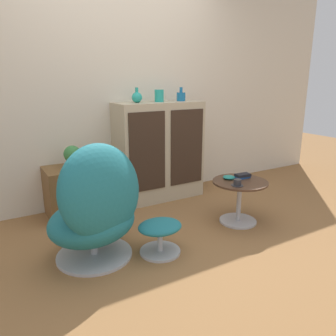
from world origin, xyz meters
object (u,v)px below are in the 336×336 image
object	(u,v)px
coffee_table	(239,196)
vase_inner_right	(181,96)
potted_plant	(72,155)
book_stack	(243,176)
egg_chair	(97,208)
teacup	(237,183)
vase_inner_left	(159,96)
vase_leftmost	(137,97)
bowl	(229,177)
tv_console	(77,191)
sideboard	(159,151)
ottoman	(160,231)

from	to	relation	value
coffee_table	vase_inner_right	distance (m)	1.36
potted_plant	book_stack	xyz separation A→B (m)	(1.41, -0.94, -0.19)
egg_chair	teacup	xyz separation A→B (m)	(1.30, -0.12, 0.02)
vase_inner_left	vase_leftmost	bearing A→B (deg)	180.00
bowl	vase_leftmost	bearing A→B (deg)	120.97
vase_inner_right	book_stack	bearing A→B (deg)	-82.81
vase_inner_right	book_stack	xyz separation A→B (m)	(0.12, -0.95, -0.73)
tv_console	teacup	world-z (taller)	tv_console
egg_chair	tv_console	bearing A→B (deg)	83.96
sideboard	coffee_table	size ratio (longest dim) A/B	2.12
sideboard	tv_console	distance (m)	1.03
sideboard	book_stack	world-z (taller)	sideboard
egg_chair	vase_inner_left	distance (m)	1.66
vase_leftmost	potted_plant	size ratio (longest dim) A/B	0.73
coffee_table	vase_inner_left	distance (m)	1.41
ottoman	potted_plant	bearing A→B (deg)	108.09
egg_chair	ottoman	size ratio (longest dim) A/B	2.63
tv_console	teacup	bearing A→B (deg)	-42.48
vase_inner_right	vase_leftmost	bearing A→B (deg)	180.00
vase_inner_left	book_stack	distance (m)	1.28
potted_plant	vase_leftmost	bearing A→B (deg)	0.88
vase_inner_left	vase_inner_right	size ratio (longest dim) A/B	0.86
coffee_table	vase_inner_left	size ratio (longest dim) A/B	3.94
coffee_table	potted_plant	bearing A→B (deg)	142.78
book_stack	vase_inner_right	bearing A→B (deg)	97.19
sideboard	teacup	bearing A→B (deg)	-79.06
vase_leftmost	vase_inner_left	xyz separation A→B (m)	(0.27, 0.00, 0.01)
egg_chair	bowl	distance (m)	1.37
book_stack	vase_leftmost	bearing A→B (deg)	125.55
sideboard	ottoman	distance (m)	1.35
bowl	vase_inner_right	bearing A→B (deg)	89.01
egg_chair	teacup	size ratio (longest dim) A/B	8.58
teacup	bowl	distance (m)	0.21
tv_console	bowl	bearing A→B (deg)	-35.39
tv_console	teacup	distance (m)	1.63
vase_inner_right	vase_inner_left	bearing A→B (deg)	180.00
vase_inner_left	book_stack	size ratio (longest dim) A/B	0.87
vase_inner_left	bowl	world-z (taller)	vase_inner_left
egg_chair	book_stack	xyz separation A→B (m)	(1.50, 0.03, 0.01)
teacup	coffee_table	bearing A→B (deg)	37.04
egg_chair	vase_inner_left	bearing A→B (deg)	42.09
bowl	teacup	bearing A→B (deg)	-109.08
ottoman	bowl	xyz separation A→B (m)	(0.91, 0.24, 0.25)
teacup	book_stack	distance (m)	0.25
potted_plant	bowl	size ratio (longest dim) A/B	1.88
egg_chair	bowl	size ratio (longest dim) A/B	8.15
sideboard	egg_chair	distance (m)	1.47
potted_plant	bowl	xyz separation A→B (m)	(1.28, -0.90, -0.19)
tv_console	teacup	size ratio (longest dim) A/B	5.38
tv_console	book_stack	size ratio (longest dim) A/B	3.87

